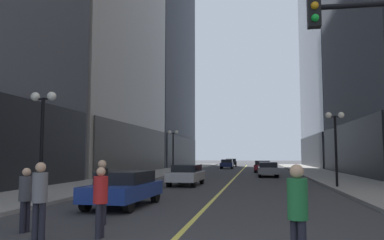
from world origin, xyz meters
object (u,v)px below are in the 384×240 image
Objects in this scene: car_silver at (186,174)px; car_navy at (227,164)px; car_grey at (268,169)px; pedestrian_in_black_coat at (102,187)px; car_black at (231,162)px; street_lamp_left_near at (43,121)px; pedestrian_with_orange_bag at (26,195)px; car_blue at (124,187)px; pedestrian_in_grey_suit at (40,195)px; pedestrian_in_green_parka at (298,209)px; street_lamp_right_mid at (335,132)px; pedestrian_in_red_jacket at (101,197)px; street_lamp_left_far at (173,142)px; car_maroon at (263,166)px.

car_navy is (0.24, 31.18, 0.00)m from car_silver.
car_grey is (5.45, 10.84, 0.00)m from car_silver.
pedestrian_in_black_coat is at bearing -89.32° from car_silver.
street_lamp_left_near is (-3.90, -52.83, 2.53)m from car_black.
pedestrian_in_black_coat is 1.12× the size of pedestrian_with_orange_bag.
pedestrian_in_black_coat is at bearing -80.09° from car_blue.
pedestrian_in_green_parka is (5.56, -1.47, 0.01)m from pedestrian_in_grey_suit.
street_lamp_right_mid is (3.53, -12.12, 2.54)m from car_grey.
pedestrian_in_green_parka reaches higher than car_navy.
pedestrian_in_red_jacket is (1.32, -5.44, 0.24)m from car_blue.
pedestrian_with_orange_bag is at bearing -62.78° from street_lamp_left_near.
street_lamp_right_mid is at bearing -78.42° from car_black.
street_lamp_right_mid is (8.81, 12.94, 2.20)m from pedestrian_in_black_coat.
car_grey is 2.75× the size of pedestrian_with_orange_bag.
street_lamp_left_far is (-3.90, -28.69, 2.53)m from car_black.
car_silver is 0.85× the size of car_black.
car_black is at bearing 101.58° from street_lamp_right_mid.
pedestrian_in_black_coat reaches higher than pedestrian_with_orange_bag.
car_black is at bearing 90.09° from pedestrian_in_black_coat.
car_blue is 13.42m from street_lamp_right_mid.
street_lamp_right_mid reaches higher than car_blue.
street_lamp_left_far is at bearing 99.00° from pedestrian_in_red_jacket.
car_silver is 12.13m from car_grey.
car_grey is 2.50× the size of pedestrian_in_grey_suit.
pedestrian_with_orange_bag is at bearing 171.00° from pedestrian_in_red_jacket.
car_silver is 16.40m from pedestrian_in_grey_suit.
street_lamp_left_far is (-2.51, 29.01, 2.32)m from pedestrian_with_orange_bag.
car_navy is 18.35m from street_lamp_left_far.
street_lamp_right_mid is (9.47, 9.16, 2.54)m from car_blue.
car_blue is 2.44× the size of pedestrian_in_grey_suit.
pedestrian_with_orange_bag is at bearing -104.37° from car_grey.
car_black is 58.56m from pedestrian_in_grey_suit.
car_maroon is at bearing 81.80° from pedestrian_in_black_coat.
car_black is (-5.04, 22.02, 0.00)m from car_maroon.
pedestrian_with_orange_bag is at bearing -99.14° from car_blue.
pedestrian_in_red_jacket reaches higher than car_navy.
pedestrian_in_red_jacket is (0.83, -15.88, 0.25)m from car_silver.
pedestrian_with_orange_bag is (-6.76, -26.38, 0.22)m from car_grey.
street_lamp_left_far is (0.00, 24.14, 0.00)m from street_lamp_left_near.
pedestrian_in_red_jacket is (-4.62, -26.72, 0.24)m from car_grey.
car_maroon is at bearing 73.82° from street_lamp_left_near.
pedestrian_in_black_coat is at bearing 111.78° from pedestrian_in_red_jacket.
pedestrian_in_green_parka is at bearing -85.18° from car_black.
car_silver is 14.23m from pedestrian_in_black_coat.
pedestrian_in_grey_suit is at bearing -102.16° from car_grey.
car_black is at bearing 85.78° from street_lamp_left_near.
car_navy and car_black have the same top height.
car_grey is 31.78m from car_black.
car_grey is 1.01× the size of car_navy.
car_blue is 3.85m from pedestrian_in_black_coat.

